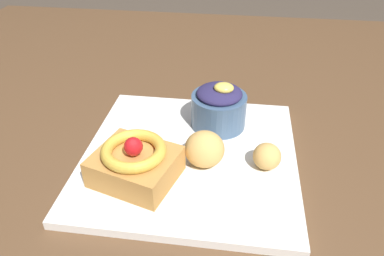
{
  "coord_description": "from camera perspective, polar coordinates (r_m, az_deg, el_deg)",
  "views": [
    {
      "loc": [
        0.04,
        -0.56,
        1.06
      ],
      "look_at": [
        -0.02,
        -0.14,
        0.77
      ],
      "focal_mm": 34.4,
      "sensor_mm": 36.0,
      "label": 1
    }
  ],
  "objects": [
    {
      "name": "cake_slice",
      "position": [
        0.46,
        -8.81,
        -5.28
      ],
      "size": [
        0.12,
        0.11,
        0.06
      ],
      "rotation": [
        0.0,
        0.0,
        -0.29
      ],
      "color": "#B77F3D",
      "rests_on": "front_plate"
    },
    {
      "name": "fritter_front",
      "position": [
        0.48,
        11.54,
        -4.32
      ],
      "size": [
        0.04,
        0.04,
        0.03
      ],
      "primitive_type": "ellipsoid",
      "color": "tan",
      "rests_on": "front_plate"
    },
    {
      "name": "dining_table",
      "position": [
        0.7,
        3.39,
        -2.39
      ],
      "size": [
        1.35,
        0.98,
        0.73
      ],
      "color": "brown",
      "rests_on": "ground_plane"
    },
    {
      "name": "fritter_middle",
      "position": [
        0.47,
        2.08,
        -3.3
      ],
      "size": [
        0.05,
        0.05,
        0.05
      ],
      "primitive_type": "ellipsoid",
      "color": "tan",
      "rests_on": "front_plate"
    },
    {
      "name": "front_plate",
      "position": [
        0.51,
        -0.31,
        -4.4
      ],
      "size": [
        0.29,
        0.29,
        0.01
      ],
      "primitive_type": "cube",
      "color": "white",
      "rests_on": "dining_table"
    },
    {
      "name": "berry_ramekin",
      "position": [
        0.55,
        4.19,
        3.31
      ],
      "size": [
        0.08,
        0.08,
        0.07
      ],
      "color": "#3D5675",
      "rests_on": "front_plate"
    }
  ]
}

